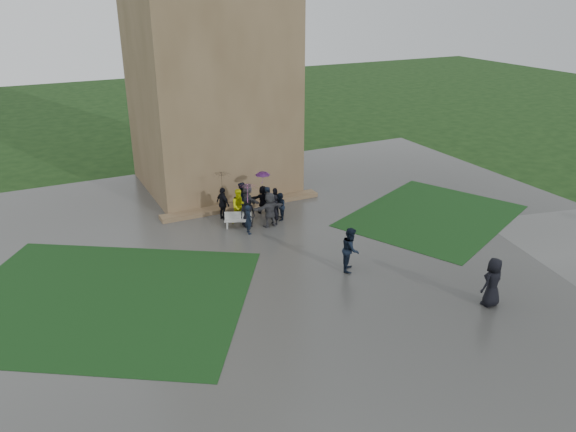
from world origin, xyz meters
name	(u,v)px	position (x,y,z in m)	size (l,w,h in m)	color
ground	(345,297)	(0.00, 0.00, 0.00)	(120.00, 120.00, 0.00)	black
plaza	(319,275)	(0.00, 2.00, 0.01)	(34.00, 34.00, 0.02)	#393936
lawn_inset_left	(102,299)	(-8.50, 4.00, 0.03)	(11.00, 9.00, 0.01)	black
lawn_inset_right	(432,216)	(8.50, 5.00, 0.03)	(9.00, 7.00, 0.01)	black
tower	(207,29)	(0.00, 15.00, 9.00)	(8.00, 8.00, 18.00)	brown
tower_plinth	(242,205)	(0.00, 10.60, 0.13)	(9.00, 0.80, 0.22)	brown
bench	(238,220)	(-1.20, 8.15, 0.42)	(1.40, 0.94, 0.78)	#ADADA9
visitor_cluster	(252,201)	(-0.22, 8.60, 1.10)	(3.46, 3.36, 2.57)	black
pedestrian_mid	(351,249)	(1.38, 1.82, 0.98)	(0.93, 0.54, 1.92)	black
pedestrian_near	(493,282)	(4.61, -2.95, 0.99)	(0.94, 0.64, 1.93)	black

